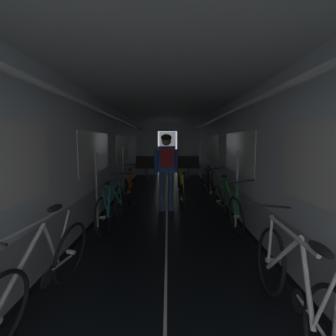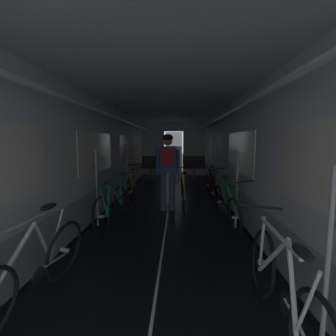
{
  "view_description": "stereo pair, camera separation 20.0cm",
  "coord_description": "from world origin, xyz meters",
  "px_view_note": "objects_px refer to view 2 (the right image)",
  "views": [
    {
      "loc": [
        0.02,
        -2.12,
        1.56
      ],
      "look_at": [
        0.0,
        3.02,
        0.99
      ],
      "focal_mm": 25.32,
      "sensor_mm": 36.0,
      "label": 1
    },
    {
      "loc": [
        0.22,
        -2.11,
        1.56
      ],
      "look_at": [
        0.0,
        3.02,
        0.99
      ],
      "focal_mm": 25.32,
      "sensor_mm": 36.0,
      "label": 2
    }
  ],
  "objects_px": {
    "person_cyclist_aisle": "(168,164)",
    "bicycle_yellow_in_aisle": "(183,192)",
    "bench_seat_far_right": "(194,165)",
    "bicycle_teal": "(112,206)",
    "bicycle_green": "(227,206)",
    "bench_seat_far_left": "(152,165)",
    "bicycle_white": "(282,289)",
    "bicycle_black": "(211,187)",
    "bicycle_orange": "(132,186)",
    "bicycle_silver": "(32,269)"
  },
  "relations": [
    {
      "from": "bench_seat_far_right",
      "to": "bicycle_silver",
      "type": "xyz_separation_m",
      "value": [
        -2.02,
        -8.16,
        -0.19
      ]
    },
    {
      "from": "bicycle_green",
      "to": "bicycle_yellow_in_aisle",
      "type": "bearing_deg",
      "value": 123.32
    },
    {
      "from": "bicycle_silver",
      "to": "bicycle_white",
      "type": "xyz_separation_m",
      "value": [
        2.19,
        -0.21,
        0.0
      ]
    },
    {
      "from": "bicycle_orange",
      "to": "bicycle_black",
      "type": "xyz_separation_m",
      "value": [
        2.1,
        0.01,
        -0.0
      ]
    },
    {
      "from": "bench_seat_far_right",
      "to": "person_cyclist_aisle",
      "type": "xyz_separation_m",
      "value": [
        -0.91,
        -4.95,
        0.5
      ]
    },
    {
      "from": "bicycle_black",
      "to": "person_cyclist_aisle",
      "type": "distance_m",
      "value": 1.61
    },
    {
      "from": "bicycle_green",
      "to": "bicycle_teal",
      "type": "distance_m",
      "value": 2.12
    },
    {
      "from": "bench_seat_far_left",
      "to": "bicycle_yellow_in_aisle",
      "type": "bearing_deg",
      "value": -75.22
    },
    {
      "from": "bicycle_silver",
      "to": "bicycle_orange",
      "type": "xyz_separation_m",
      "value": [
        0.12,
        4.15,
        0.0
      ]
    },
    {
      "from": "bench_seat_far_right",
      "to": "bicycle_yellow_in_aisle",
      "type": "distance_m",
      "value": 4.72
    },
    {
      "from": "person_cyclist_aisle",
      "to": "bicycle_yellow_in_aisle",
      "type": "height_order",
      "value": "person_cyclist_aisle"
    },
    {
      "from": "bench_seat_far_left",
      "to": "bicycle_black",
      "type": "distance_m",
      "value": 4.48
    },
    {
      "from": "bicycle_white",
      "to": "person_cyclist_aisle",
      "type": "relative_size",
      "value": 0.98
    },
    {
      "from": "bench_seat_far_left",
      "to": "bicycle_white",
      "type": "distance_m",
      "value": 8.6
    },
    {
      "from": "bicycle_white",
      "to": "bicycle_green",
      "type": "bearing_deg",
      "value": 88.58
    },
    {
      "from": "bicycle_orange",
      "to": "bicycle_teal",
      "type": "bearing_deg",
      "value": -89.74
    },
    {
      "from": "bench_seat_far_right",
      "to": "bicycle_white",
      "type": "bearing_deg",
      "value": -88.89
    },
    {
      "from": "person_cyclist_aisle",
      "to": "bicycle_yellow_in_aisle",
      "type": "relative_size",
      "value": 1.02
    },
    {
      "from": "bench_seat_far_right",
      "to": "bicycle_yellow_in_aisle",
      "type": "height_order",
      "value": "bench_seat_far_right"
    },
    {
      "from": "bench_seat_far_left",
      "to": "bicycle_silver",
      "type": "height_order",
      "value": "bicycle_silver"
    },
    {
      "from": "bicycle_white",
      "to": "bicycle_yellow_in_aisle",
      "type": "bearing_deg",
      "value": 101.14
    },
    {
      "from": "bench_seat_far_right",
      "to": "bicycle_black",
      "type": "bearing_deg",
      "value": -87.24
    },
    {
      "from": "bicycle_green",
      "to": "bicycle_yellow_in_aisle",
      "type": "relative_size",
      "value": 1.0
    },
    {
      "from": "bicycle_teal",
      "to": "bicycle_white",
      "type": "height_order",
      "value": "bicycle_teal"
    },
    {
      "from": "bench_seat_far_left",
      "to": "person_cyclist_aisle",
      "type": "distance_m",
      "value": 5.06
    },
    {
      "from": "bicycle_green",
      "to": "bicycle_orange",
      "type": "height_order",
      "value": "bicycle_green"
    },
    {
      "from": "bicycle_black",
      "to": "bicycle_teal",
      "type": "bearing_deg",
      "value": -137.08
    },
    {
      "from": "person_cyclist_aisle",
      "to": "bicycle_teal",
      "type": "bearing_deg",
      "value": -134.68
    },
    {
      "from": "bicycle_white",
      "to": "person_cyclist_aisle",
      "type": "distance_m",
      "value": 3.65
    },
    {
      "from": "bench_seat_far_right",
      "to": "bicycle_white",
      "type": "height_order",
      "value": "bench_seat_far_right"
    },
    {
      "from": "bicycle_green",
      "to": "person_cyclist_aisle",
      "type": "relative_size",
      "value": 0.98
    },
    {
      "from": "bench_seat_far_left",
      "to": "bicycle_black",
      "type": "height_order",
      "value": "bicycle_black"
    },
    {
      "from": "bicycle_green",
      "to": "person_cyclist_aisle",
      "type": "distance_m",
      "value": 1.62
    },
    {
      "from": "bicycle_silver",
      "to": "bicycle_orange",
      "type": "distance_m",
      "value": 4.15
    },
    {
      "from": "bicycle_teal",
      "to": "person_cyclist_aisle",
      "type": "xyz_separation_m",
      "value": [
        0.99,
        1.0,
        0.69
      ]
    },
    {
      "from": "bench_seat_far_right",
      "to": "bicycle_green",
      "type": "relative_size",
      "value": 0.58
    },
    {
      "from": "bicycle_white",
      "to": "person_cyclist_aisle",
      "type": "xyz_separation_m",
      "value": [
        -1.07,
        3.42,
        0.69
      ]
    },
    {
      "from": "bicycle_white",
      "to": "bicycle_teal",
      "type": "bearing_deg",
      "value": 130.43
    },
    {
      "from": "bench_seat_far_right",
      "to": "bicycle_teal",
      "type": "bearing_deg",
      "value": -107.69
    },
    {
      "from": "bicycle_silver",
      "to": "person_cyclist_aisle",
      "type": "xyz_separation_m",
      "value": [
        1.12,
        3.21,
        0.69
      ]
    },
    {
      "from": "bench_seat_far_right",
      "to": "bicycle_orange",
      "type": "height_order",
      "value": "bench_seat_far_right"
    },
    {
      "from": "bicycle_black",
      "to": "person_cyclist_aisle",
      "type": "xyz_separation_m",
      "value": [
        -1.1,
        -0.94,
        0.69
      ]
    },
    {
      "from": "bicycle_yellow_in_aisle",
      "to": "bench_seat_far_right",
      "type": "bearing_deg",
      "value": 83.14
    },
    {
      "from": "bicycle_teal",
      "to": "bicycle_green",
      "type": "bearing_deg",
      "value": 1.88
    },
    {
      "from": "bicycle_teal",
      "to": "bicycle_black",
      "type": "distance_m",
      "value": 2.86
    },
    {
      "from": "bicycle_silver",
      "to": "bicycle_yellow_in_aisle",
      "type": "xyz_separation_m",
      "value": [
        1.46,
        3.48,
        0.0
      ]
    },
    {
      "from": "bench_seat_far_right",
      "to": "bicycle_teal",
      "type": "relative_size",
      "value": 0.58
    },
    {
      "from": "bicycle_yellow_in_aisle",
      "to": "bicycle_black",
      "type": "bearing_deg",
      "value": 41.85
    },
    {
      "from": "bicycle_green",
      "to": "bicycle_black",
      "type": "xyz_separation_m",
      "value": [
        -0.03,
        1.88,
        -0.0
      ]
    },
    {
      "from": "bicycle_green",
      "to": "bicycle_black",
      "type": "height_order",
      "value": "bicycle_black"
    }
  ]
}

